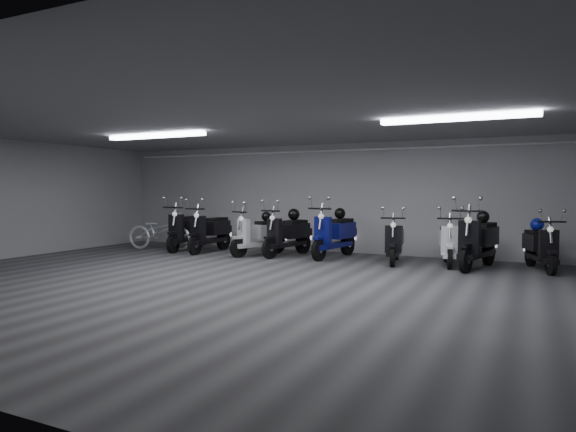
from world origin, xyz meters
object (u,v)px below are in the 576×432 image
at_px(scooter_4, 334,227).
at_px(scooter_6, 448,235).
at_px(helmet_3, 266,216).
at_px(scooter_2, 258,228).
at_px(bicycle, 160,227).
at_px(helmet_4, 294,214).
at_px(helmet_1, 340,213).
at_px(scooter_7, 478,232).
at_px(scooter_3, 287,228).
at_px(helmet_2, 483,217).
at_px(scooter_0, 186,223).
at_px(scooter_1, 209,225).
at_px(helmet_0, 537,225).
at_px(scooter_5, 395,234).
at_px(scooter_8, 541,239).

xyz_separation_m(scooter_4, scooter_6, (2.61, -0.03, -0.10)).
bearing_deg(helmet_3, scooter_2, -111.68).
bearing_deg(bicycle, helmet_4, -88.09).
xyz_separation_m(scooter_4, helmet_1, (0.05, 0.27, 0.31)).
relative_size(scooter_2, scooter_7, 0.90).
xyz_separation_m(scooter_3, helmet_1, (1.21, 0.43, 0.35)).
xyz_separation_m(bicycle, helmet_2, (8.09, 0.51, 0.45)).
distance_m(helmet_2, helmet_3, 5.04).
relative_size(scooter_6, scooter_7, 0.86).
bearing_deg(scooter_0, scooter_1, -10.87).
bearing_deg(scooter_2, helmet_1, 40.84).
relative_size(helmet_0, helmet_3, 1.10).
height_order(scooter_2, helmet_3, scooter_2).
xyz_separation_m(scooter_7, helmet_2, (0.07, 0.27, 0.31)).
bearing_deg(scooter_0, scooter_5, -6.08).
xyz_separation_m(scooter_8, helmet_0, (-0.07, 0.22, 0.28)).
height_order(scooter_4, helmet_4, scooter_4).
relative_size(scooter_1, scooter_8, 1.13).
height_order(scooter_6, helmet_4, scooter_6).
bearing_deg(scooter_5, helmet_0, -0.87).
bearing_deg(helmet_4, helmet_2, -1.34).
bearing_deg(bicycle, scooter_5, -94.62).
bearing_deg(helmet_2, helmet_4, 178.66).
distance_m(scooter_1, helmet_1, 3.42).
relative_size(bicycle, helmet_2, 7.34).
bearing_deg(scooter_2, scooter_0, -160.82).
bearing_deg(helmet_1, scooter_1, -169.68).
xyz_separation_m(scooter_4, scooter_8, (4.38, 0.02, -0.11)).
height_order(scooter_7, bicycle, scooter_7).
xyz_separation_m(scooter_8, helmet_2, (-1.08, -0.03, 0.43)).
bearing_deg(scooter_7, scooter_3, -168.15).
bearing_deg(helmet_2, helmet_1, 175.04).
bearing_deg(helmet_3, helmet_4, 20.40).
distance_m(scooter_1, scooter_2, 1.47).
xyz_separation_m(helmet_0, helmet_4, (-5.40, -0.15, 0.10)).
xyz_separation_m(helmet_0, helmet_2, (-1.01, -0.25, 0.15)).
relative_size(helmet_3, helmet_4, 0.81).
distance_m(scooter_6, helmet_0, 1.74).
relative_size(scooter_0, helmet_2, 7.61).
xyz_separation_m(scooter_5, helmet_4, (-2.59, 0.30, 0.37)).
relative_size(scooter_0, scooter_4, 0.98).
height_order(scooter_3, scooter_5, scooter_3).
xyz_separation_m(scooter_6, helmet_2, (0.69, 0.02, 0.41)).
height_order(helmet_0, helmet_4, helmet_4).
bearing_deg(helmet_0, scooter_6, -170.85).
distance_m(scooter_6, helmet_1, 2.61).
height_order(scooter_3, bicycle, scooter_3).
xyz_separation_m(helmet_0, helmet_3, (-6.05, -0.39, 0.04)).
height_order(scooter_2, scooter_8, scooter_2).
height_order(scooter_0, scooter_3, scooter_0).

